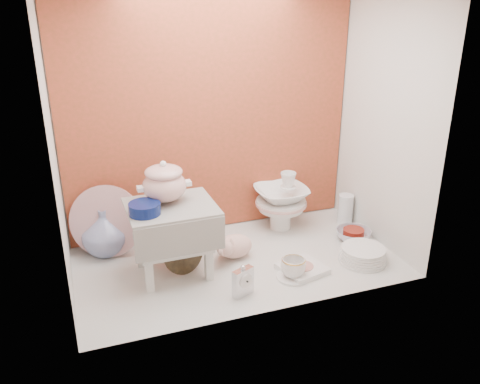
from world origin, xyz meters
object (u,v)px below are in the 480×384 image
object	(u,v)px
mantel_clock	(243,280)
porcelain_tower	(281,201)
dinner_plate_stack	(363,255)
blue_white_vase	(104,232)
gold_rim_teacup	(293,267)
plush_pig	(235,246)
floral_platter	(106,221)
step_stool	(173,240)
soup_tureen	(164,182)
crystal_bowl	(353,235)

from	to	relation	value
mantel_clock	porcelain_tower	xyz separation A→B (m)	(0.49, 0.65, 0.10)
dinner_plate_stack	blue_white_vase	bearing A→B (deg)	156.45
dinner_plate_stack	gold_rim_teacup	bearing A→B (deg)	-176.76
mantel_clock	gold_rim_teacup	distance (m)	0.32
mantel_clock	dinner_plate_stack	size ratio (longest dim) A/B	0.63
plush_pig	porcelain_tower	size ratio (longest dim) A/B	0.68
floral_platter	mantel_clock	xyz separation A→B (m)	(0.59, -0.67, -0.12)
step_stool	plush_pig	world-z (taller)	step_stool
soup_tureen	floral_platter	distance (m)	0.51
step_stool	gold_rim_teacup	size ratio (longest dim) A/B	3.43
step_stool	gold_rim_teacup	distance (m)	0.66
crystal_bowl	porcelain_tower	size ratio (longest dim) A/B	0.56
floral_platter	blue_white_vase	world-z (taller)	floral_platter
step_stool	mantel_clock	bearing A→B (deg)	-50.64
floral_platter	mantel_clock	bearing A→B (deg)	-48.70
floral_platter	gold_rim_teacup	distance (m)	1.10
soup_tureen	crystal_bowl	distance (m)	1.24
soup_tureen	gold_rim_teacup	bearing A→B (deg)	-28.33
dinner_plate_stack	porcelain_tower	bearing A→B (deg)	115.25
soup_tureen	mantel_clock	xyz separation A→B (m)	(0.30, -0.39, -0.43)
blue_white_vase	dinner_plate_stack	size ratio (longest dim) A/B	1.01
mantel_clock	plush_pig	distance (m)	0.38
soup_tureen	dinner_plate_stack	size ratio (longest dim) A/B	1.00
step_stool	plush_pig	bearing A→B (deg)	5.92
blue_white_vase	step_stool	bearing A→B (deg)	-46.77
blue_white_vase	mantel_clock	distance (m)	0.92
soup_tureen	gold_rim_teacup	xyz separation A→B (m)	(0.61, -0.33, -0.45)
dinner_plate_stack	crystal_bowl	distance (m)	0.27
soup_tureen	mantel_clock	world-z (taller)	soup_tureen
plush_pig	crystal_bowl	world-z (taller)	plush_pig
plush_pig	step_stool	bearing A→B (deg)	171.00
gold_rim_teacup	porcelain_tower	world-z (taller)	porcelain_tower
step_stool	porcelain_tower	distance (m)	0.84
floral_platter	porcelain_tower	size ratio (longest dim) A/B	1.11
soup_tureen	floral_platter	size ratio (longest dim) A/B	0.64
gold_rim_teacup	crystal_bowl	world-z (taller)	gold_rim_teacup
floral_platter	plush_pig	world-z (taller)	floral_platter
floral_platter	plush_pig	xyz separation A→B (m)	(0.68, -0.30, -0.13)
mantel_clock	porcelain_tower	distance (m)	0.82
floral_platter	crystal_bowl	bearing A→B (deg)	-13.15
blue_white_vase	dinner_plate_stack	xyz separation A→B (m)	(1.37, -0.60, -0.09)
soup_tureen	dinner_plate_stack	bearing A→B (deg)	-15.93
blue_white_vase	mantel_clock	xyz separation A→B (m)	(0.61, -0.68, -0.05)
floral_platter	blue_white_vase	bearing A→B (deg)	150.82
floral_platter	crystal_bowl	world-z (taller)	floral_platter
step_stool	mantel_clock	distance (m)	0.45
soup_tureen	blue_white_vase	distance (m)	0.57
blue_white_vase	porcelain_tower	bearing A→B (deg)	-1.85
gold_rim_teacup	blue_white_vase	bearing A→B (deg)	145.91
step_stool	mantel_clock	world-z (taller)	step_stool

